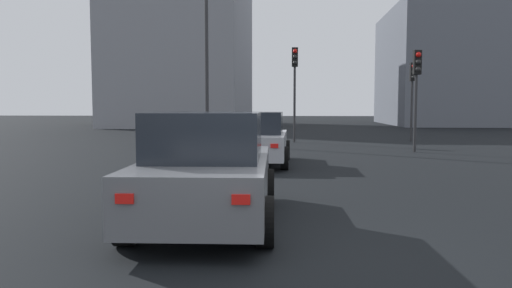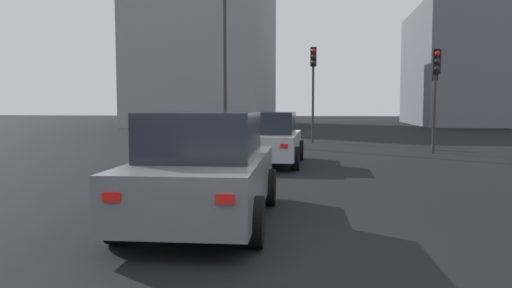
% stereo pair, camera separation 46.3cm
% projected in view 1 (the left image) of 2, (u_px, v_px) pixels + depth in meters
% --- Properties ---
extents(ground_plane, '(160.00, 160.00, 0.20)m').
position_uv_depth(ground_plane, '(315.00, 263.00, 5.69)').
color(ground_plane, black).
extents(car_silver_right_lead, '(4.08, 1.99, 1.57)m').
position_uv_depth(car_silver_right_lead, '(256.00, 139.00, 14.45)').
color(car_silver_right_lead, '#A8AAB2').
rests_on(car_silver_right_lead, ground_plane).
extents(car_grey_right_second, '(4.21, 2.08, 1.65)m').
position_uv_depth(car_grey_right_second, '(208.00, 171.00, 7.18)').
color(car_grey_right_second, slate).
rests_on(car_grey_right_second, ground_plane).
extents(traffic_light_near_left, '(0.32, 0.30, 3.81)m').
position_uv_depth(traffic_light_near_left, '(417.00, 79.00, 18.05)').
color(traffic_light_near_left, '#2D2D30').
rests_on(traffic_light_near_left, ground_plane).
extents(traffic_light_near_right, '(0.32, 0.29, 3.87)m').
position_uv_depth(traffic_light_near_right, '(413.00, 85.00, 23.90)').
color(traffic_light_near_right, '#2D2D30').
rests_on(traffic_light_near_right, ground_plane).
extents(traffic_light_far_left, '(0.32, 0.29, 4.50)m').
position_uv_depth(traffic_light_far_left, '(295.00, 75.00, 22.97)').
color(traffic_light_far_left, '#2D2D30').
rests_on(traffic_light_far_left, ground_plane).
extents(street_lamp_kerbside, '(0.56, 0.36, 8.35)m').
position_uv_depth(street_lamp_kerbside, '(207.00, 38.00, 22.00)').
color(street_lamp_kerbside, '#2D2D30').
rests_on(street_lamp_kerbside, ground_plane).
extents(building_facade_left, '(14.87, 10.39, 10.75)m').
position_uv_depth(building_facade_left, '(444.00, 68.00, 45.90)').
color(building_facade_left, slate).
rests_on(building_facade_left, ground_plane).
extents(building_facade_center, '(15.86, 10.85, 15.11)m').
position_uv_depth(building_facade_center, '(185.00, 42.00, 43.75)').
color(building_facade_center, gray).
rests_on(building_facade_center, ground_plane).
extents(building_facade_right, '(8.69, 7.27, 13.63)m').
position_uv_depth(building_facade_right, '(142.00, 57.00, 50.70)').
color(building_facade_right, gray).
rests_on(building_facade_right, ground_plane).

